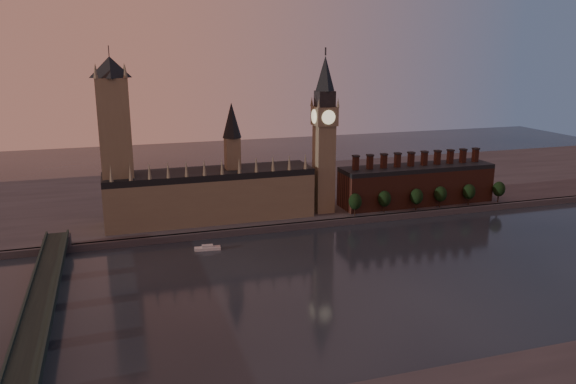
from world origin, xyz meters
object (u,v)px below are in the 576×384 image
(victoria_tower, at_px, (115,138))
(big_ben, at_px, (324,133))
(westminster_bridge, at_px, (39,313))
(river_boat, at_px, (207,248))

(victoria_tower, bearing_deg, big_ben, -2.20)
(big_ben, xyz_separation_m, westminster_bridge, (-165.00, -112.70, -49.39))
(big_ben, relative_size, river_boat, 7.15)
(victoria_tower, relative_size, westminster_bridge, 0.54)
(westminster_bridge, distance_m, river_boat, 108.05)
(victoria_tower, relative_size, river_boat, 7.22)
(big_ben, bearing_deg, westminster_bridge, -145.67)
(big_ben, height_order, westminster_bridge, big_ben)
(river_boat, bearing_deg, big_ben, 31.29)
(big_ben, bearing_deg, river_boat, -154.75)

